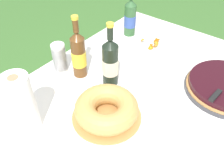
# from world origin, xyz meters

# --- Properties ---
(garden_table) EXTENTS (1.67, 1.16, 0.78)m
(garden_table) POSITION_xyz_m (0.00, 0.00, 0.71)
(garden_table) COLOR brown
(garden_table) RESTS_ON ground_plane
(tablecloth) EXTENTS (1.68, 1.17, 0.10)m
(tablecloth) POSITION_xyz_m (0.00, 0.00, 0.77)
(tablecloth) COLOR white
(tablecloth) RESTS_ON garden_table
(bundt_cake) EXTENTS (0.31, 0.31, 0.10)m
(bundt_cake) POSITION_xyz_m (-0.13, 0.07, 0.83)
(bundt_cake) COLOR #B78447
(bundt_cake) RESTS_ON tablecloth
(cup_stack) EXTENTS (0.07, 0.07, 0.16)m
(cup_stack) POSITION_xyz_m (-0.02, 0.48, 0.86)
(cup_stack) COLOR white
(cup_stack) RESTS_ON tablecloth
(cider_bottle_green) EXTENTS (0.08, 0.08, 0.32)m
(cider_bottle_green) POSITION_xyz_m (0.53, 0.41, 0.90)
(cider_bottle_green) COLOR #2D562D
(cider_bottle_green) RESTS_ON tablecloth
(cider_bottle_amber) EXTENTS (0.07, 0.07, 0.33)m
(cider_bottle_amber) POSITION_xyz_m (0.02, 0.37, 0.91)
(cider_bottle_amber) COLOR brown
(cider_bottle_amber) RESTS_ON tablecloth
(juice_bottle_red) EXTENTS (0.08, 0.08, 0.33)m
(juice_bottle_red) POSITION_xyz_m (0.06, 0.20, 0.91)
(juice_bottle_red) COLOR black
(juice_bottle_red) RESTS_ON tablecloth
(snack_plate_near) EXTENTS (0.22, 0.22, 0.06)m
(snack_plate_near) POSITION_xyz_m (0.49, 0.23, 0.79)
(snack_plate_near) COLOR white
(snack_plate_near) RESTS_ON tablecloth
(paper_towel_roll) EXTENTS (0.11, 0.11, 0.27)m
(paper_towel_roll) POSITION_xyz_m (-0.38, 0.30, 0.91)
(paper_towel_roll) COLOR white
(paper_towel_roll) RESTS_ON tablecloth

